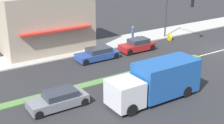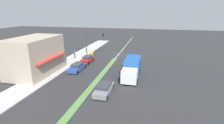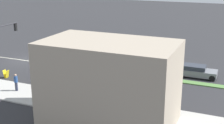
# 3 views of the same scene
# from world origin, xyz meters

# --- Properties ---
(ground_plane) EXTENTS (160.00, 160.00, 0.00)m
(ground_plane) POSITION_xyz_m (0.00, 18.00, 0.00)
(ground_plane) COLOR #2B2B2D
(sidewalk_right) EXTENTS (4.00, 73.00, 0.12)m
(sidewalk_right) POSITION_xyz_m (9.00, 18.50, 0.06)
(sidewalk_right) COLOR #B2AFA8
(sidewalk_right) RESTS_ON ground
(lane_marking_center) EXTENTS (0.16, 60.00, 0.01)m
(lane_marking_center) POSITION_xyz_m (0.00, 0.00, 0.00)
(lane_marking_center) COLOR beige
(lane_marking_center) RESTS_ON ground
(building_corner_store) EXTENTS (6.30, 9.63, 6.15)m
(building_corner_store) POSITION_xyz_m (10.95, 16.52, 3.19)
(building_corner_store) COLOR tan
(building_corner_store) RESTS_ON sidewalk_right
(traffic_signal_main) EXTENTS (4.59, 0.34, 5.60)m
(traffic_signal_main) POSITION_xyz_m (6.12, 1.89, 3.90)
(traffic_signal_main) COLOR #333338
(traffic_signal_main) RESTS_ON sidewalk_right
(pedestrian) EXTENTS (0.34, 0.34, 1.64)m
(pedestrian) POSITION_xyz_m (8.83, 6.06, 0.98)
(pedestrian) COLOR #282D42
(pedestrian) RESTS_ON sidewalk_right
(warning_aframe_sign) EXTENTS (0.45, 0.53, 0.84)m
(warning_aframe_sign) POSITION_xyz_m (6.09, 2.42, 0.43)
(warning_aframe_sign) COLOR yellow
(warning_aframe_sign) RESTS_ON ground
(delivery_truck) EXTENTS (2.44, 7.50, 2.87)m
(delivery_truck) POSITION_xyz_m (-5.00, 14.04, 1.47)
(delivery_truck) COLOR silver
(delivery_truck) RESTS_ON ground
(hatchback_red) EXTENTS (1.74, 4.00, 1.40)m
(hatchback_red) POSITION_xyz_m (5.00, 8.26, 0.67)
(hatchback_red) COLOR #AD1E1E
(hatchback_red) RESTS_ON ground
(coupe_blue) EXTENTS (1.87, 4.40, 1.27)m
(coupe_blue) POSITION_xyz_m (5.00, 13.38, 0.61)
(coupe_blue) COLOR #284793
(coupe_blue) RESTS_ON ground
(suv_grey) EXTENTS (1.84, 4.29, 1.26)m
(suv_grey) POSITION_xyz_m (-2.20, 20.91, 0.61)
(suv_grey) COLOR slate
(suv_grey) RESTS_ON ground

